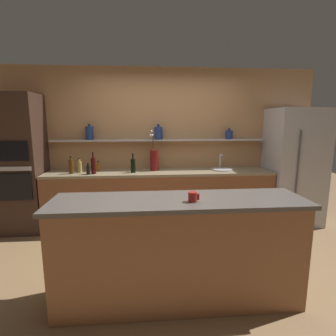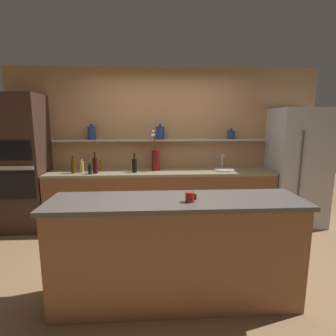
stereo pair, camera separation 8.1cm
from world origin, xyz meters
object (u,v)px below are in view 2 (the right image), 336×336
Objects in this scene: coffee_mug at (190,197)px; refrigerator at (297,167)px; sink_fixture at (224,169)px; bottle_sauce_0 at (100,166)px; bottle_spirit_2 at (82,166)px; bottle_wine_3 at (134,165)px; bottle_sauce_4 at (90,169)px; oven_tower at (23,164)px; bottle_spirit_1 at (73,166)px; bottle_wine_5 at (95,165)px; flower_vase at (156,159)px.

refrigerator is at bearing 43.23° from coffee_mug.
sink_fixture reaches higher than bottle_sauce_0.
bottle_spirit_2 is 0.84m from bottle_wine_3.
bottle_spirit_2 reaches higher than bottle_sauce_4.
oven_tower is 0.81m from bottle_spirit_1.
bottle_wine_5 is at bearing 123.26° from coffee_mug.
bottle_spirit_2 is at bearing -156.44° from bottle_sauce_0.
flower_vase is 2.07m from coffee_mug.
bottle_spirit_1 reaches higher than sink_fixture.
sink_fixture is 0.99× the size of bottle_wine_5.
refrigerator is 5.72× the size of bottle_wine_5.
coffee_mug is at bearing -60.36° from bottle_sauce_0.
sink_fixture is 3.38× the size of coffee_mug.
bottle_sauce_0 is (1.18, 0.09, -0.07)m from oven_tower.
bottle_sauce_0 is 0.54× the size of bottle_wine_3.
refrigerator is 3.36m from bottle_sauce_4.
bottle_spirit_2 is 2.40× the size of coffee_mug.
bottle_wine_5 reaches higher than coffee_mug.
flower_vase is at bearing 176.86° from sink_fixture.
sink_fixture reaches higher than coffee_mug.
flower_vase is 3.96× the size of bottle_sauce_0.
refrigerator reaches higher than bottle_spirit_1.
bottle_sauce_4 is 1.80× the size of coffee_mug.
bottle_wine_3 is 3.12× the size of coffee_mug.
oven_tower is 3.08m from coffee_mug.
refrigerator is at bearing -2.26° from sink_fixture.
sink_fixture is at bearing -3.14° from flower_vase.
oven_tower reaches higher than bottle_wine_3.
bottle_sauce_0 is at bearing 81.79° from bottle_wine_5.
flower_vase is 1.30m from bottle_spirit_1.
bottle_spirit_1 is at bearing -172.70° from flower_vase.
flower_vase is at bearing 4.69° from bottle_spirit_2.
bottle_sauce_4 is 0.10m from bottle_wine_5.
coffee_mug reaches higher than bottle_sauce_0.
flower_vase is 2.78× the size of bottle_spirit_2.
bottle_sauce_4 is 2.22m from coffee_mug.
bottle_sauce_0 is 0.42m from bottle_spirit_1.
bottle_wine_5 reaches higher than bottle_sauce_4.
bottle_wine_5 is at bearing 33.92° from bottle_sauce_4.
flower_vase is 1.95× the size of bottle_wine_5.
refrigerator is 6.28× the size of bottle_wine_3.
bottle_spirit_1 is 2.45m from coffee_mug.
bottle_sauce_4 is at bearing -18.05° from bottle_spirit_1.
oven_tower reaches higher than bottle_sauce_0.
bottle_sauce_4 is (-2.14, -0.19, 0.05)m from sink_fixture.
bottle_spirit_1 is 0.81× the size of bottle_wine_5.
bottle_wine_3 is (0.95, 0.01, -0.00)m from bottle_spirit_1.
bottle_spirit_2 is at bearing -179.13° from sink_fixture.
bottle_wine_3 reaches higher than bottle_sauce_4.
refrigerator is 0.91× the size of oven_tower.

